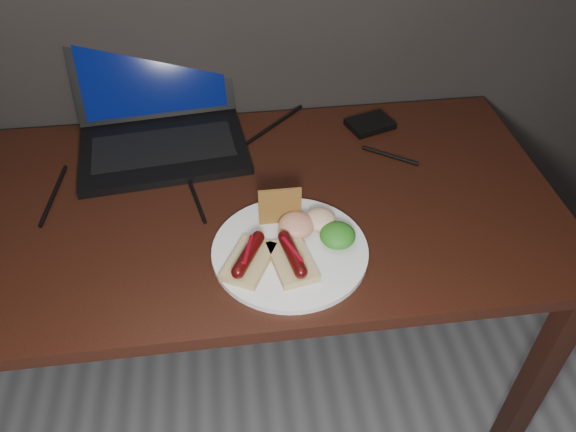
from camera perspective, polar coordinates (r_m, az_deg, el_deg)
The scene contains 11 objects.
desk at distance 1.27m, azimuth -5.17°, elevation -1.52°, with size 1.40×0.70×0.75m.
laptop at distance 1.40m, azimuth -12.93°, elevation 9.42°, with size 0.42×0.39×0.25m.
hard_drive at distance 1.45m, azimuth 8.33°, elevation 9.24°, with size 0.11×0.08×0.02m, color black.
desk_cables at distance 1.31m, azimuth -6.65°, elevation 5.20°, with size 0.83×0.43×0.01m.
plate at distance 1.09m, azimuth 0.20°, elevation -3.54°, with size 0.30×0.30×0.01m, color white.
bread_sausage_left at distance 1.05m, azimuth -4.02°, elevation -4.33°, with size 0.12×0.13×0.04m.
bread_sausage_center at distance 1.05m, azimuth 0.44°, elevation -4.32°, with size 0.09×0.13×0.04m.
crispbread at distance 1.11m, azimuth -0.82°, elevation 0.99°, with size 0.09×0.01×0.09m, color #AC7C2F.
salad_greens at distance 1.09m, azimuth 5.07°, elevation -1.97°, with size 0.07×0.07×0.04m, color #1E6013.
salsa_mound at distance 1.11m, azimuth 0.86°, elevation -0.93°, with size 0.07×0.07×0.04m, color #A91310.
coleslaw_mound at distance 1.12m, azimuth 3.27°, elevation -0.37°, with size 0.06×0.06×0.04m, color beige.
Camera 1 is at (-0.00, 0.46, 1.54)m, focal length 35.00 mm.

